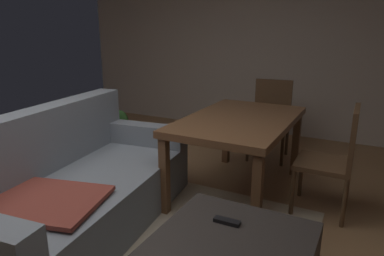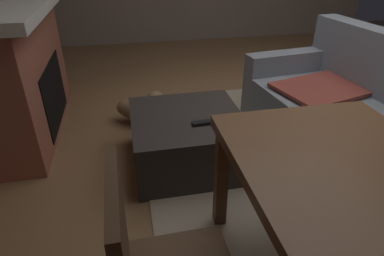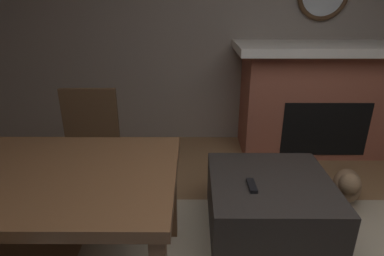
# 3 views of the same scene
# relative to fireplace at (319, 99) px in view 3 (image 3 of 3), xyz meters

# --- Properties ---
(wall_back_fireplace_side) EXTENTS (7.64, 0.12, 2.64)m
(wall_back_fireplace_side) POSITION_rel_fireplace_xyz_m (0.71, -0.38, 0.73)
(wall_back_fireplace_side) COLOR gray
(wall_back_fireplace_side) RESTS_ON ground
(fireplace) EXTENTS (1.81, 0.76, 1.16)m
(fireplace) POSITION_rel_fireplace_xyz_m (0.00, 0.00, 0.00)
(fireplace) COLOR #9E5642
(fireplace) RESTS_ON ground
(ottoman_coffee_table) EXTENTS (0.84, 0.84, 0.41)m
(ottoman_coffee_table) POSITION_rel_fireplace_xyz_m (0.79, 1.36, -0.38)
(ottoman_coffee_table) COLOR #2D2826
(ottoman_coffee_table) RESTS_ON ground
(tv_remote) EXTENTS (0.05, 0.16, 0.02)m
(tv_remote) POSITION_rel_fireplace_xyz_m (0.94, 1.45, -0.16)
(tv_remote) COLOR black
(tv_remote) RESTS_ON ottoman_coffee_table
(dining_table) EXTENTS (1.47, 0.91, 0.74)m
(dining_table) POSITION_rel_fireplace_xyz_m (2.15, 1.83, 0.07)
(dining_table) COLOR brown
(dining_table) RESTS_ON ground
(dining_chair_south) EXTENTS (0.45, 0.45, 0.93)m
(dining_chair_south) POSITION_rel_fireplace_xyz_m (2.15, 0.98, -0.06)
(dining_chair_south) COLOR #513823
(dining_chair_south) RESTS_ON ground
(small_dog) EXTENTS (0.37, 0.48, 0.31)m
(small_dog) POSITION_rel_fireplace_xyz_m (0.08, 1.04, -0.41)
(small_dog) COLOR #8C6B4C
(small_dog) RESTS_ON ground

